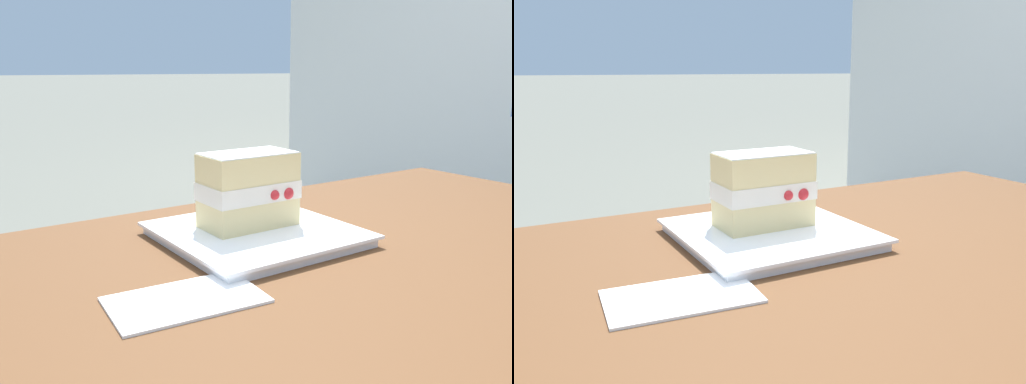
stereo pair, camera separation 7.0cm
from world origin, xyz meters
TOP-DOWN VIEW (x-y plane):
  - dessert_plate at (0.03, -0.23)m, footprint 0.24×0.24m
  - cake_slice at (0.03, -0.25)m, footprint 0.13×0.08m
  - dessert_fork at (-0.07, -0.41)m, footprint 0.03×0.17m
  - paper_napkin at (0.20, -0.11)m, footprint 0.16×0.10m

SIDE VIEW (x-z plane):
  - paper_napkin at x=0.20m, z-range 0.74..0.74m
  - dessert_fork at x=-0.07m, z-range 0.74..0.74m
  - dessert_plate at x=0.03m, z-range 0.74..0.75m
  - cake_slice at x=0.03m, z-range 0.75..0.85m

